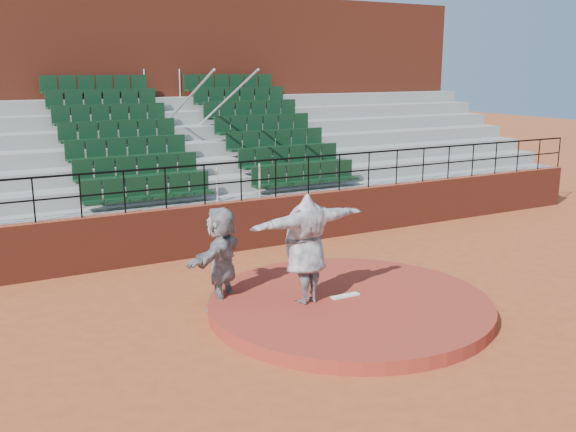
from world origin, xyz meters
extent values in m
plane|color=#A64B25|center=(0.00, 0.00, 0.00)|extent=(90.00, 90.00, 0.00)
cylinder|color=maroon|center=(0.00, 0.00, 0.12)|extent=(5.50, 5.50, 0.25)
cube|color=white|center=(0.00, 0.15, 0.27)|extent=(0.60, 0.15, 0.03)
cube|color=maroon|center=(0.00, 5.00, 0.65)|extent=(24.00, 0.30, 1.30)
cylinder|color=black|center=(0.00, 5.00, 2.30)|extent=(24.00, 0.05, 0.05)
cylinder|color=black|center=(0.00, 5.00, 1.80)|extent=(24.00, 0.04, 0.04)
cylinder|color=black|center=(-5.00, 5.00, 1.80)|extent=(0.04, 0.04, 1.00)
cylinder|color=black|center=(-4.00, 5.00, 1.80)|extent=(0.04, 0.04, 1.00)
cylinder|color=black|center=(-3.00, 5.00, 1.80)|extent=(0.04, 0.04, 1.00)
cylinder|color=black|center=(-2.00, 5.00, 1.80)|extent=(0.04, 0.04, 1.00)
cylinder|color=black|center=(-1.00, 5.00, 1.80)|extent=(0.04, 0.04, 1.00)
cylinder|color=black|center=(0.00, 5.00, 1.80)|extent=(0.04, 0.04, 1.00)
cylinder|color=black|center=(1.00, 5.00, 1.80)|extent=(0.04, 0.04, 1.00)
cylinder|color=black|center=(2.00, 5.00, 1.80)|extent=(0.04, 0.04, 1.00)
cylinder|color=black|center=(3.00, 5.00, 1.80)|extent=(0.04, 0.04, 1.00)
cylinder|color=black|center=(4.00, 5.00, 1.80)|extent=(0.04, 0.04, 1.00)
cylinder|color=black|center=(5.00, 5.00, 1.80)|extent=(0.04, 0.04, 1.00)
cylinder|color=black|center=(6.00, 5.00, 1.80)|extent=(0.04, 0.04, 1.00)
cylinder|color=black|center=(7.00, 5.00, 1.80)|extent=(0.04, 0.04, 1.00)
cylinder|color=black|center=(8.00, 5.00, 1.80)|extent=(0.04, 0.04, 1.00)
cylinder|color=black|center=(9.00, 5.00, 1.80)|extent=(0.04, 0.04, 1.00)
cylinder|color=black|center=(10.00, 5.00, 1.80)|extent=(0.04, 0.04, 1.00)
cylinder|color=black|center=(11.00, 5.00, 1.80)|extent=(0.04, 0.04, 1.00)
cylinder|color=black|center=(12.00, 5.00, 1.80)|extent=(0.04, 0.04, 1.00)
cube|color=gray|center=(0.00, 5.58, 0.65)|extent=(24.00, 0.85, 1.30)
cube|color=black|center=(-2.25, 5.59, 1.66)|extent=(3.30, 0.48, 0.72)
cube|color=black|center=(2.25, 5.59, 1.66)|extent=(3.30, 0.48, 0.72)
cube|color=gray|center=(0.00, 6.43, 0.85)|extent=(24.00, 0.85, 1.70)
cube|color=black|center=(-2.25, 6.44, 2.06)|extent=(3.30, 0.48, 0.72)
cube|color=black|center=(2.25, 6.44, 2.06)|extent=(3.30, 0.48, 0.72)
cube|color=gray|center=(0.00, 7.28, 1.05)|extent=(24.00, 0.85, 2.10)
cube|color=black|center=(-2.25, 7.29, 2.46)|extent=(3.30, 0.48, 0.72)
cube|color=black|center=(2.25, 7.29, 2.46)|extent=(3.30, 0.48, 0.72)
cube|color=gray|center=(0.00, 8.12, 1.25)|extent=(24.00, 0.85, 2.50)
cube|color=black|center=(-2.25, 8.13, 2.86)|extent=(3.30, 0.48, 0.72)
cube|color=black|center=(2.25, 8.13, 2.86)|extent=(3.30, 0.48, 0.72)
cube|color=gray|center=(0.00, 8.97, 1.45)|extent=(24.00, 0.85, 2.90)
cube|color=black|center=(-2.25, 8.98, 3.26)|extent=(3.30, 0.48, 0.72)
cube|color=black|center=(2.25, 8.98, 3.26)|extent=(3.30, 0.48, 0.72)
cube|color=gray|center=(0.00, 9.82, 1.65)|extent=(24.00, 0.85, 3.30)
cube|color=black|center=(-2.25, 9.83, 3.66)|extent=(3.30, 0.48, 0.72)
cube|color=black|center=(2.25, 9.83, 3.66)|extent=(3.30, 0.48, 0.72)
cube|color=gray|center=(0.00, 10.68, 1.85)|extent=(24.00, 0.85, 3.70)
cube|color=black|center=(-2.25, 10.69, 4.06)|extent=(3.30, 0.48, 0.72)
cube|color=black|center=(2.25, 10.69, 4.06)|extent=(3.30, 0.48, 0.72)
cylinder|color=silver|center=(-0.60, 8.12, 3.40)|extent=(0.06, 5.97, 2.46)
cylinder|color=silver|center=(0.60, 8.12, 3.40)|extent=(0.06, 5.97, 2.46)
cube|color=maroon|center=(0.00, 12.60, 3.55)|extent=(24.00, 3.00, 7.10)
imported|color=black|center=(-0.83, 0.29, 1.31)|extent=(2.67, 1.05, 2.12)
imported|color=black|center=(-2.10, 1.39, 1.02)|extent=(1.82, 1.69, 2.04)
camera|label=1|loc=(-6.72, -9.76, 4.63)|focal=40.00mm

